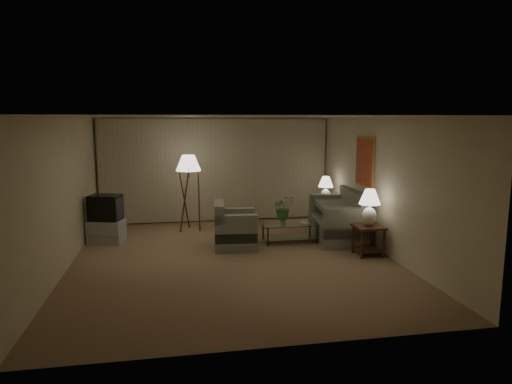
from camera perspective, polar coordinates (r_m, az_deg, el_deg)
ground at (r=8.86m, az=-2.89°, el=-8.36°), size 7.00×7.00×0.00m
room_shell at (r=10.00m, az=-3.96°, el=3.85°), size 6.04×7.02×2.72m
sofa at (r=10.40m, az=10.08°, el=-3.44°), size 2.16×1.44×0.85m
armchair at (r=9.54m, az=-2.61°, el=-4.73°), size 1.04×1.00×0.76m
side_table_near at (r=9.24m, az=13.87°, el=-5.23°), size 0.55×0.55×0.60m
side_table_far at (r=11.61m, az=8.63°, el=-2.28°), size 0.45×0.37×0.60m
table_lamp_near at (r=9.12m, az=14.01°, el=-1.49°), size 0.42×0.42×0.72m
table_lamp_far at (r=11.51m, az=8.70°, el=0.63°), size 0.38×0.38×0.65m
coffee_table at (r=10.01m, az=4.24°, el=-4.68°), size 1.22×0.67×0.41m
tv_cabinet at (r=10.46m, az=-18.18°, el=-4.68°), size 0.98×0.85×0.50m
crt_tv at (r=10.35m, az=-18.32°, el=-1.86°), size 0.88×0.80×0.55m
floor_lamp at (r=10.98m, az=-8.37°, el=0.07°), size 0.59×0.59×1.82m
ottoman at (r=11.47m, az=-1.93°, el=-3.31°), size 0.70×0.70×0.39m
vase at (r=9.93m, az=3.42°, el=-3.57°), size 0.16×0.16×0.14m
flowers at (r=9.86m, az=3.43°, el=-1.73°), size 0.49×0.43×0.51m
book at (r=9.95m, az=5.79°, el=-3.93°), size 0.25×0.27×0.02m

